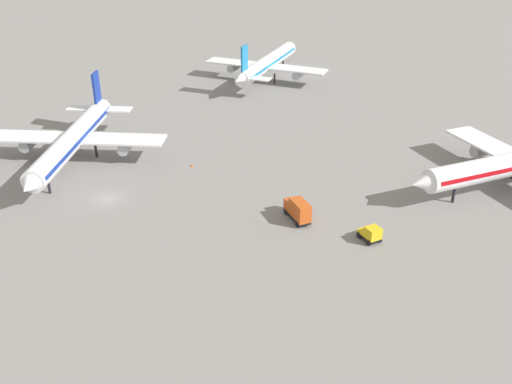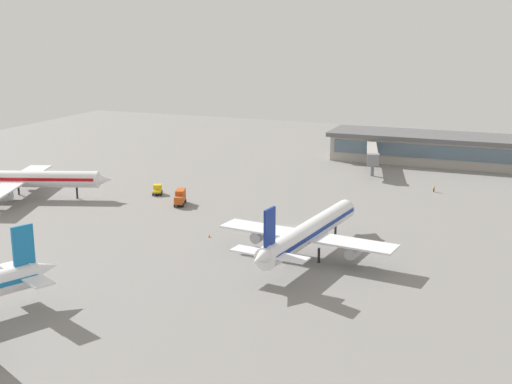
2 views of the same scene
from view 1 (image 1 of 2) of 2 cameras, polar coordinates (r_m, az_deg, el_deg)
The scene contains 6 objects.
ground at distance 93.65m, azimuth -14.51°, elevation -0.63°, with size 288.00×288.00×0.00m, color gray.
airplane_taxiing at distance 149.35m, azimuth 1.11°, elevation 12.68°, with size 30.71×36.98×12.03m.
airplane_distant at distance 106.43m, azimuth -17.71°, elevation 5.07°, with size 32.35×40.06×12.20m.
catering_truck at distance 84.28m, azimuth 4.19°, elevation -1.77°, with size 3.63×5.91×3.30m.
baggage_tug at distance 80.94m, azimuth 11.36°, elevation -4.08°, with size 3.26×3.70×2.30m.
safety_cone_near_gate at distance 101.79m, azimuth -6.39°, elevation 2.68°, with size 0.44×0.44×0.60m, color #EA590C.
Camera 1 is at (19.14, -80.94, 43.04)m, focal length 40.25 mm.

